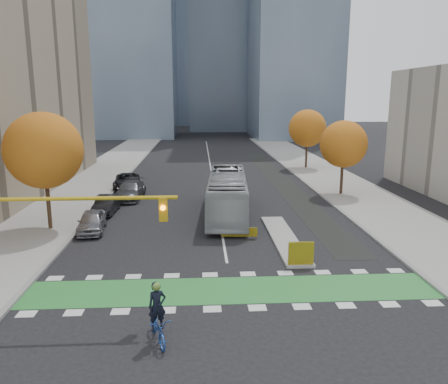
{
  "coord_description": "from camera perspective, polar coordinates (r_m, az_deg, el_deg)",
  "views": [
    {
      "loc": [
        -1.48,
        -18.08,
        9.11
      ],
      "look_at": [
        0.12,
        10.11,
        3.0
      ],
      "focal_mm": 35.0,
      "sensor_mm": 36.0,
      "label": 1
    }
  ],
  "objects": [
    {
      "name": "cyclist",
      "position": [
        17.39,
        -8.65,
        -16.47
      ],
      "size": [
        1.37,
        2.21,
        2.41
      ],
      "rotation": [
        0.0,
        0.0,
        0.33
      ],
      "color": "navy",
      "rests_on": "ground"
    },
    {
      "name": "tree_west",
      "position": [
        32.06,
        -22.47,
        5.03
      ],
      "size": [
        5.2,
        5.2,
        8.22
      ],
      "color": "#332114",
      "rests_on": "ground"
    },
    {
      "name": "bike_crossing",
      "position": [
        21.65,
        1.0,
        -12.66
      ],
      "size": [
        20.0,
        3.0,
        0.01
      ],
      "primitive_type": "cube",
      "color": "#2A8134",
      "rests_on": "ground"
    },
    {
      "name": "curb_west",
      "position": [
        40.06,
        -15.44,
        -1.27
      ],
      "size": [
        0.3,
        120.0,
        0.16
      ],
      "primitive_type": "cube",
      "color": "gray",
      "rests_on": "ground"
    },
    {
      "name": "parked_car_a",
      "position": [
        31.65,
        -16.9,
        -3.69
      ],
      "size": [
        2.16,
        4.44,
        1.46
      ],
      "primitive_type": "imported",
      "rotation": [
        0.0,
        0.0,
        0.1
      ],
      "color": "gray",
      "rests_on": "ground"
    },
    {
      "name": "hazard_board",
      "position": [
        24.41,
        10.03,
        -7.89
      ],
      "size": [
        1.4,
        0.12,
        1.3
      ],
      "primitive_type": "cube",
      "color": "yellow",
      "rests_on": "median_island"
    },
    {
      "name": "ground",
      "position": [
        20.3,
        1.33,
        -14.46
      ],
      "size": [
        300.0,
        300.0,
        0.0
      ],
      "primitive_type": "plane",
      "color": "black",
      "rests_on": "ground"
    },
    {
      "name": "bike_lane_paint",
      "position": [
        49.76,
        7.21,
        1.57
      ],
      "size": [
        2.5,
        50.0,
        0.01
      ],
      "primitive_type": "cube",
      "color": "black",
      "rests_on": "ground"
    },
    {
      "name": "curb_east",
      "position": [
        40.79,
        13.19,
        -0.91
      ],
      "size": [
        0.3,
        120.0,
        0.16
      ],
      "primitive_type": "cube",
      "color": "gray",
      "rests_on": "ground"
    },
    {
      "name": "sidewalk_east",
      "position": [
        41.91,
        17.78,
        -0.83
      ],
      "size": [
        7.0,
        120.0,
        0.15
      ],
      "primitive_type": "cube",
      "color": "gray",
      "rests_on": "ground"
    },
    {
      "name": "parked_car_b",
      "position": [
        36.37,
        -15.09,
        -1.58
      ],
      "size": [
        1.66,
        4.35,
        1.42
      ],
      "primitive_type": "imported",
      "rotation": [
        0.0,
        0.0,
        -0.04
      ],
      "color": "black",
      "rests_on": "ground"
    },
    {
      "name": "tower_far",
      "position": [
        161.09,
        -4.45,
        23.24
      ],
      "size": [
        26.0,
        26.0,
        80.0
      ],
      "primitive_type": "cube",
      "color": "#47566B",
      "rests_on": "ground"
    },
    {
      "name": "centre_line",
      "position": [
        58.81,
        -1.77,
        3.3
      ],
      "size": [
        0.15,
        70.0,
        0.01
      ],
      "primitive_type": "cube",
      "color": "silver",
      "rests_on": "ground"
    },
    {
      "name": "parked_car_d",
      "position": [
        45.97,
        -12.61,
        1.42
      ],
      "size": [
        2.94,
        5.52,
        1.48
      ],
      "primitive_type": "imported",
      "rotation": [
        0.0,
        0.0,
        0.09
      ],
      "color": "black",
      "rests_on": "ground"
    },
    {
      "name": "tower_ne",
      "position": [
        107.35,
        9.1,
        23.29
      ],
      "size": [
        18.0,
        24.0,
        60.0
      ],
      "primitive_type": "cube",
      "color": "#47566B",
      "rests_on": "ground"
    },
    {
      "name": "tree_east_near",
      "position": [
        42.5,
        15.35,
        6.05
      ],
      "size": [
        4.4,
        4.4,
        7.08
      ],
      "color": "#332114",
      "rests_on": "ground"
    },
    {
      "name": "traffic_signal_west",
      "position": [
        19.39,
        -22.59,
        -3.93
      ],
      "size": [
        8.53,
        0.56,
        5.2
      ],
      "color": "#BF9914",
      "rests_on": "ground"
    },
    {
      "name": "sidewalk_west",
      "position": [
        40.94,
        -20.24,
        -1.3
      ],
      "size": [
        7.0,
        120.0,
        0.15
      ],
      "primitive_type": "cube",
      "color": "gray",
      "rests_on": "ground"
    },
    {
      "name": "median_island",
      "position": [
        29.07,
        7.83,
        -6.0
      ],
      "size": [
        1.6,
        10.0,
        0.16
      ],
      "primitive_type": "cube",
      "color": "gray",
      "rests_on": "ground"
    },
    {
      "name": "tree_east_far",
      "position": [
        57.93,
        10.83,
        8.17
      ],
      "size": [
        4.8,
        4.8,
        7.65
      ],
      "color": "#332114",
      "rests_on": "ground"
    },
    {
      "name": "parked_car_c",
      "position": [
        40.94,
        -12.16,
        0.22
      ],
      "size": [
        2.51,
        5.59,
        1.59
      ],
      "primitive_type": "imported",
      "rotation": [
        0.0,
        0.0,
        -0.05
      ],
      "color": "#494A4E",
      "rests_on": "ground"
    },
    {
      "name": "bus",
      "position": [
        34.23,
        0.43,
        -0.25
      ],
      "size": [
        3.73,
        12.53,
        3.44
      ],
      "primitive_type": "imported",
      "rotation": [
        0.0,
        0.0,
        -0.07
      ],
      "color": "#A3A8AB",
      "rests_on": "ground"
    }
  ]
}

